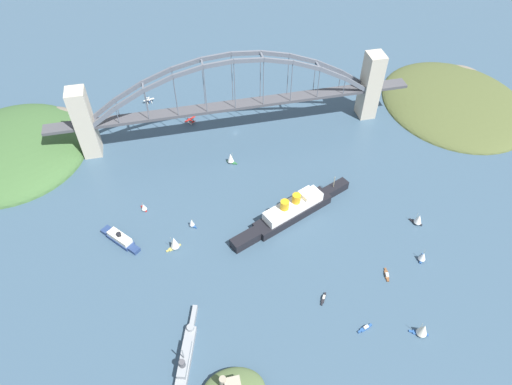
{
  "coord_description": "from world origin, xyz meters",
  "views": [
    {
      "loc": [
        48.24,
        294.92,
        240.81
      ],
      "look_at": [
        0.0,
        78.74,
        8.0
      ],
      "focal_mm": 32.03,
      "sensor_mm": 36.0,
      "label": 1
    }
  ],
  "objects_px": {
    "harbor_arch_bridge": "(234,102)",
    "seaplane_taxiing_near_bridge": "(191,121)",
    "ocean_liner": "(292,210)",
    "small_boat_0": "(174,242)",
    "small_boat_9": "(423,329)",
    "harbor_ferry_steamer": "(120,239)",
    "small_boat_8": "(387,275)",
    "small_boat_6": "(144,207)",
    "small_boat_4": "(324,299)",
    "naval_cruiser": "(185,362)",
    "small_boat_1": "(231,158)",
    "small_boat_7": "(192,222)",
    "seaplane_second_in_formation": "(149,100)",
    "small_boat_3": "(365,328)",
    "small_boat_5": "(418,219)",
    "small_boat_2": "(423,256)"
  },
  "relations": [
    {
      "from": "harbor_arch_bridge",
      "to": "seaplane_taxiing_near_bridge",
      "type": "relative_size",
      "value": 28.76
    },
    {
      "from": "ocean_liner",
      "to": "small_boat_0",
      "type": "bearing_deg",
      "value": 6.53
    },
    {
      "from": "small_boat_9",
      "to": "harbor_ferry_steamer",
      "type": "bearing_deg",
      "value": -32.32
    },
    {
      "from": "small_boat_8",
      "to": "small_boat_6",
      "type": "bearing_deg",
      "value": -31.42
    },
    {
      "from": "small_boat_6",
      "to": "small_boat_4",
      "type": "bearing_deg",
      "value": 136.49
    },
    {
      "from": "naval_cruiser",
      "to": "ocean_liner",
      "type": "bearing_deg",
      "value": -133.53
    },
    {
      "from": "small_boat_1",
      "to": "small_boat_7",
      "type": "relative_size",
      "value": 1.36
    },
    {
      "from": "small_boat_7",
      "to": "ocean_liner",
      "type": "bearing_deg",
      "value": 174.68
    },
    {
      "from": "seaplane_second_in_formation",
      "to": "small_boat_0",
      "type": "distance_m",
      "value": 167.24
    },
    {
      "from": "harbor_ferry_steamer",
      "to": "seaplane_second_in_formation",
      "type": "bearing_deg",
      "value": -100.23
    },
    {
      "from": "seaplane_taxiing_near_bridge",
      "to": "small_boat_9",
      "type": "xyz_separation_m",
      "value": [
        -102.91,
        219.93,
        3.14
      ]
    },
    {
      "from": "seaplane_taxiing_near_bridge",
      "to": "small_boat_6",
      "type": "relative_size",
      "value": 1.48
    },
    {
      "from": "harbor_ferry_steamer",
      "to": "small_boat_4",
      "type": "bearing_deg",
      "value": 148.9
    },
    {
      "from": "small_boat_3",
      "to": "small_boat_7",
      "type": "xyz_separation_m",
      "value": [
        86.35,
        -96.49,
        2.87
      ]
    },
    {
      "from": "seaplane_taxiing_near_bridge",
      "to": "small_boat_3",
      "type": "distance_m",
      "value": 222.68
    },
    {
      "from": "small_boat_5",
      "to": "small_boat_7",
      "type": "relative_size",
      "value": 1.29
    },
    {
      "from": "ocean_liner",
      "to": "small_boat_2",
      "type": "height_order",
      "value": "ocean_liner"
    },
    {
      "from": "small_boat_0",
      "to": "small_boat_4",
      "type": "distance_m",
      "value": 100.68
    },
    {
      "from": "harbor_arch_bridge",
      "to": "small_boat_8",
      "type": "xyz_separation_m",
      "value": [
        -65.35,
        158.5,
        -29.96
      ]
    },
    {
      "from": "seaplane_taxiing_near_bridge",
      "to": "seaplane_second_in_formation",
      "type": "distance_m",
      "value": 49.97
    },
    {
      "from": "ocean_liner",
      "to": "small_boat_8",
      "type": "distance_m",
      "value": 74.41
    },
    {
      "from": "seaplane_second_in_formation",
      "to": "small_boat_9",
      "type": "bearing_deg",
      "value": 117.82
    },
    {
      "from": "small_boat_2",
      "to": "small_boat_7",
      "type": "height_order",
      "value": "small_boat_2"
    },
    {
      "from": "small_boat_3",
      "to": "small_boat_6",
      "type": "bearing_deg",
      "value": -45.27
    },
    {
      "from": "small_boat_6",
      "to": "small_boat_0",
      "type": "bearing_deg",
      "value": 115.43
    },
    {
      "from": "small_boat_6",
      "to": "seaplane_second_in_formation",
      "type": "bearing_deg",
      "value": -94.9
    },
    {
      "from": "small_boat_7",
      "to": "harbor_ferry_steamer",
      "type": "bearing_deg",
      "value": 3.18
    },
    {
      "from": "small_boat_8",
      "to": "small_boat_7",
      "type": "bearing_deg",
      "value": -30.28
    },
    {
      "from": "seaplane_taxiing_near_bridge",
      "to": "small_boat_4",
      "type": "relative_size",
      "value": 1.27
    },
    {
      "from": "harbor_arch_bridge",
      "to": "small_boat_9",
      "type": "xyz_separation_m",
      "value": [
        -68.28,
        198.72,
        -25.48
      ]
    },
    {
      "from": "harbor_arch_bridge",
      "to": "small_boat_5",
      "type": "height_order",
      "value": "harbor_arch_bridge"
    },
    {
      "from": "small_boat_3",
      "to": "small_boat_5",
      "type": "bearing_deg",
      "value": -134.49
    },
    {
      "from": "harbor_ferry_steamer",
      "to": "small_boat_0",
      "type": "xyz_separation_m",
      "value": [
        -34.67,
        13.09,
        2.89
      ]
    },
    {
      "from": "seaplane_taxiing_near_bridge",
      "to": "small_boat_5",
      "type": "bearing_deg",
      "value": 133.46
    },
    {
      "from": "seaplane_second_in_formation",
      "to": "small_boat_5",
      "type": "xyz_separation_m",
      "value": [
        -170.38,
        182.61,
        2.51
      ]
    },
    {
      "from": "small_boat_7",
      "to": "small_boat_8",
      "type": "height_order",
      "value": "small_boat_7"
    },
    {
      "from": "small_boat_0",
      "to": "seaplane_taxiing_near_bridge",
      "type": "bearing_deg",
      "value": -101.38
    },
    {
      "from": "small_boat_1",
      "to": "small_boat_4",
      "type": "height_order",
      "value": "small_boat_1"
    },
    {
      "from": "small_boat_1",
      "to": "small_boat_0",
      "type": "bearing_deg",
      "value": 55.35
    },
    {
      "from": "harbor_ferry_steamer",
      "to": "small_boat_6",
      "type": "xyz_separation_m",
      "value": [
        -16.71,
        -24.67,
        0.34
      ]
    },
    {
      "from": "seaplane_taxiing_near_bridge",
      "to": "small_boat_4",
      "type": "bearing_deg",
      "value": 106.77
    },
    {
      "from": "harbor_ferry_steamer",
      "to": "small_boat_9",
      "type": "height_order",
      "value": "small_boat_9"
    },
    {
      "from": "seaplane_second_in_formation",
      "to": "small_boat_9",
      "type": "distance_m",
      "value": 291.16
    },
    {
      "from": "small_boat_0",
      "to": "small_boat_3",
      "type": "bearing_deg",
      "value": 140.93
    },
    {
      "from": "harbor_arch_bridge",
      "to": "seaplane_taxiing_near_bridge",
      "type": "bearing_deg",
      "value": -31.49
    },
    {
      "from": "harbor_arch_bridge",
      "to": "seaplane_second_in_formation",
      "type": "xyz_separation_m",
      "value": [
        67.58,
        -58.78,
        -28.57
      ]
    },
    {
      "from": "small_boat_4",
      "to": "small_boat_6",
      "type": "relative_size",
      "value": 1.16
    },
    {
      "from": "naval_cruiser",
      "to": "small_boat_1",
      "type": "xyz_separation_m",
      "value": [
        -52.71,
        -152.08,
        1.77
      ]
    },
    {
      "from": "small_boat_8",
      "to": "small_boat_9",
      "type": "xyz_separation_m",
      "value": [
        -2.93,
        40.22,
        4.48
      ]
    },
    {
      "from": "ocean_liner",
      "to": "small_boat_1",
      "type": "distance_m",
      "value": 70.84
    }
  ]
}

